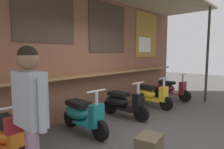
{
  "coord_description": "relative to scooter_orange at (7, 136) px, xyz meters",
  "views": [
    {
      "loc": [
        -3.12,
        -2.08,
        1.66
      ],
      "look_at": [
        0.66,
        1.41,
        1.1
      ],
      "focal_mm": 30.98,
      "sensor_mm": 36.0,
      "label": 1
    }
  ],
  "objects": [
    {
      "name": "scooter_teal",
      "position": [
        1.46,
        -0.0,
        0.0
      ],
      "size": [
        0.46,
        1.4,
        0.97
      ],
      "rotation": [
        0.0,
        0.0,
        -1.6
      ],
      "color": "#197075",
      "rests_on": "ground_plane"
    },
    {
      "name": "scooter_orange",
      "position": [
        0.0,
        0.0,
        0.0
      ],
      "size": [
        0.46,
        1.4,
        0.97
      ],
      "rotation": [
        0.0,
        0.0,
        -1.56
      ],
      "color": "orange",
      "rests_on": "ground_plane"
    },
    {
      "name": "scooter_maroon",
      "position": [
        5.5,
        -0.0,
        0.0
      ],
      "size": [
        0.46,
        1.4,
        0.97
      ],
      "rotation": [
        0.0,
        0.0,
        -1.59
      ],
      "color": "maroon",
      "rests_on": "ground_plane"
    },
    {
      "name": "scooter_black",
      "position": [
        2.8,
        -0.0,
        0.0
      ],
      "size": [
        0.47,
        1.4,
        0.97
      ],
      "rotation": [
        0.0,
        0.0,
        -1.52
      ],
      "color": "black",
      "rests_on": "ground_plane"
    },
    {
      "name": "shopper_with_handbag",
      "position": [
        -0.1,
        -1.07,
        0.69
      ],
      "size": [
        0.28,
        0.68,
        1.75
      ],
      "rotation": [
        0.0,
        0.0,
        3.19
      ],
      "color": "gray",
      "rests_on": "ground_plane"
    },
    {
      "name": "ground_plane",
      "position": [
        2.11,
        -1.08,
        -0.39
      ],
      "size": [
        26.23,
        26.23,
        0.0
      ],
      "primitive_type": "plane",
      "color": "#474442"
    },
    {
      "name": "merchandise_crate",
      "position": [
        1.53,
        -1.62,
        -0.2
      ],
      "size": [
        0.49,
        0.42,
        0.38
      ],
      "primitive_type": "cube",
      "rotation": [
        0.0,
        0.0,
        0.2
      ],
      "color": "brown",
      "rests_on": "ground_plane"
    },
    {
      "name": "scooter_yellow",
      "position": [
        4.15,
        -0.0,
        0.0
      ],
      "size": [
        0.47,
        1.4,
        0.97
      ],
      "rotation": [
        0.0,
        0.0,
        -1.62
      ],
      "color": "gold",
      "rests_on": "ground_plane"
    },
    {
      "name": "market_stall_facade",
      "position": [
        2.12,
        0.8,
        1.5
      ],
      "size": [
        9.37,
        2.24,
        3.42
      ],
      "color": "brown",
      "rests_on": "ground_plane"
    }
  ]
}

